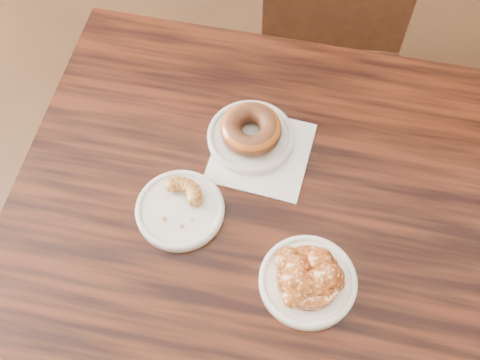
% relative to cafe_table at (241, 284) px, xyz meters
% --- Properties ---
extents(floor, '(5.00, 5.00, 0.00)m').
position_rel_cafe_table_xyz_m(floor, '(-0.15, 0.02, -0.38)').
color(floor, black).
rests_on(floor, ground).
extents(cafe_table, '(0.86, 0.86, 0.75)m').
position_rel_cafe_table_xyz_m(cafe_table, '(0.00, 0.00, 0.00)').
color(cafe_table, black).
rests_on(cafe_table, floor).
extents(chair_far, '(0.47, 0.47, 0.90)m').
position_rel_cafe_table_xyz_m(chair_far, '(0.05, 0.85, 0.08)').
color(chair_far, black).
rests_on(chair_far, floor).
extents(napkin, '(0.18, 0.18, 0.00)m').
position_rel_cafe_table_xyz_m(napkin, '(0.01, 0.13, 0.38)').
color(napkin, white).
rests_on(napkin, cafe_table).
extents(plate_donut, '(0.16, 0.16, 0.01)m').
position_rel_cafe_table_xyz_m(plate_donut, '(-0.02, 0.15, 0.39)').
color(plate_donut, silver).
rests_on(plate_donut, napkin).
extents(plate_cruller, '(0.16, 0.16, 0.01)m').
position_rel_cafe_table_xyz_m(plate_cruller, '(-0.11, -0.03, 0.38)').
color(plate_cruller, white).
rests_on(plate_cruller, cafe_table).
extents(plate_fritter, '(0.16, 0.16, 0.01)m').
position_rel_cafe_table_xyz_m(plate_fritter, '(0.14, -0.10, 0.38)').
color(plate_fritter, white).
rests_on(plate_fritter, cafe_table).
extents(glazed_donut, '(0.11, 0.11, 0.04)m').
position_rel_cafe_table_xyz_m(glazed_donut, '(-0.02, 0.15, 0.41)').
color(glazed_donut, '#8B3A14').
rests_on(glazed_donut, plate_donut).
extents(apple_fritter, '(0.15, 0.15, 0.03)m').
position_rel_cafe_table_xyz_m(apple_fritter, '(0.14, -0.10, 0.40)').
color(apple_fritter, '#491C07').
rests_on(apple_fritter, plate_fritter).
extents(cruller_fragment, '(0.09, 0.09, 0.03)m').
position_rel_cafe_table_xyz_m(cruller_fragment, '(-0.11, -0.03, 0.40)').
color(cruller_fragment, brown).
rests_on(cruller_fragment, plate_cruller).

